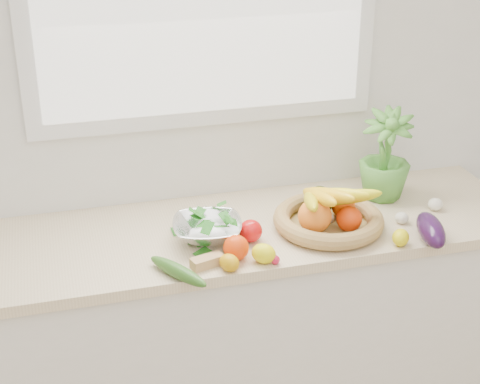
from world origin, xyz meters
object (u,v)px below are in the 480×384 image
object	(u,v)px
apple	(251,231)
eggplant	(431,230)
potted_herb	(385,155)
cucumber	(178,271)
colander_with_spinach	(207,226)
fruit_basket	(328,214)

from	to	relation	value
apple	eggplant	world-z (taller)	eggplant
eggplant	potted_herb	xyz separation A→B (m)	(-0.01, 0.37, 0.14)
eggplant	cucumber	distance (m)	0.89
cucumber	colander_with_spinach	xyz separation A→B (m)	(0.14, 0.21, 0.04)
cucumber	potted_herb	xyz separation A→B (m)	(0.88, 0.38, 0.16)
potted_herb	apple	bearing A→B (deg)	-160.79
apple	fruit_basket	size ratio (longest dim) A/B	0.15
cucumber	colander_with_spinach	size ratio (longest dim) A/B	0.93
eggplant	colander_with_spinach	size ratio (longest dim) A/B	0.80
cucumber	fruit_basket	distance (m)	0.61
fruit_basket	colander_with_spinach	distance (m)	0.44
cucumber	colander_with_spinach	distance (m)	0.25
colander_with_spinach	cucumber	bearing A→B (deg)	-124.86
cucumber	colander_with_spinach	world-z (taller)	colander_with_spinach
cucumber	potted_herb	distance (m)	0.97
cucumber	potted_herb	size ratio (longest dim) A/B	0.73
eggplant	fruit_basket	distance (m)	0.36
colander_with_spinach	fruit_basket	bearing A→B (deg)	-2.12
colander_with_spinach	eggplant	bearing A→B (deg)	-14.99
eggplant	colander_with_spinach	xyz separation A→B (m)	(-0.75, 0.20, 0.02)
cucumber	potted_herb	bearing A→B (deg)	23.11
apple	eggplant	distance (m)	0.62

